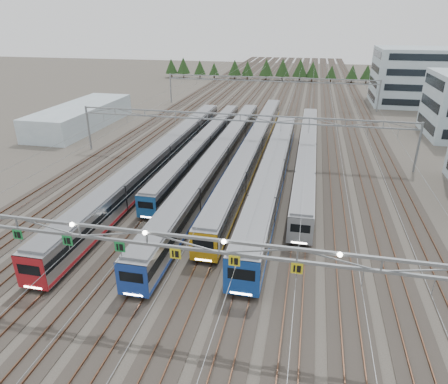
% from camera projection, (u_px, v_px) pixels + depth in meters
% --- Properties ---
extents(ground, '(400.00, 400.00, 0.00)m').
position_uv_depth(ground, '(154.00, 315.00, 32.95)').
color(ground, '#47423A').
rests_on(ground, ground).
extents(track_bed, '(54.00, 260.00, 5.42)m').
position_uv_depth(track_bed, '(274.00, 92.00, 121.78)').
color(track_bed, '#2D2823').
rests_on(track_bed, ground).
extents(train_a, '(2.98, 64.82, 3.88)m').
position_uv_depth(train_a, '(162.00, 157.00, 63.34)').
color(train_a, black).
rests_on(train_a, ground).
extents(train_b, '(2.57, 52.92, 3.34)m').
position_uv_depth(train_b, '(204.00, 144.00, 70.55)').
color(train_b, black).
rests_on(train_b, ground).
extents(train_c, '(2.92, 66.21, 3.80)m').
position_uv_depth(train_c, '(219.00, 157.00, 63.08)').
color(train_c, black).
rests_on(train_c, ground).
extents(train_d, '(2.85, 67.47, 3.71)m').
position_uv_depth(train_d, '(254.00, 147.00, 68.53)').
color(train_d, black).
rests_on(train_d, ground).
extents(train_e, '(3.19, 52.47, 4.17)m').
position_uv_depth(train_e, '(273.00, 171.00, 56.93)').
color(train_e, black).
rests_on(train_e, ground).
extents(train_f, '(2.78, 53.89, 3.62)m').
position_uv_depth(train_f, '(307.00, 153.00, 65.46)').
color(train_f, black).
rests_on(train_f, ground).
extents(gantry_near, '(56.36, 0.61, 8.08)m').
position_uv_depth(gantry_near, '(146.00, 241.00, 30.00)').
color(gantry_near, gray).
rests_on(gantry_near, ground).
extents(gantry_mid, '(56.36, 0.36, 8.00)m').
position_uv_depth(gantry_mid, '(240.00, 123.00, 66.15)').
color(gantry_mid, gray).
rests_on(gantry_mid, ground).
extents(gantry_far, '(56.36, 0.36, 8.00)m').
position_uv_depth(gantry_far, '(270.00, 83.00, 106.39)').
color(gantry_far, gray).
rests_on(gantry_far, ground).
extents(depot_bldg_north, '(22.00, 18.00, 14.99)m').
position_uv_depth(depot_bldg_north, '(416.00, 77.00, 109.07)').
color(depot_bldg_north, '#A2B8C2').
rests_on(depot_bldg_north, ground).
extents(west_shed, '(10.00, 30.00, 4.75)m').
position_uv_depth(west_shed, '(81.00, 116.00, 88.24)').
color(west_shed, '#A2B8C2').
rests_on(west_shed, ground).
extents(treeline, '(106.40, 5.60, 7.02)m').
position_uv_depth(treeline, '(298.00, 70.00, 149.75)').
color(treeline, '#332114').
rests_on(treeline, ground).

